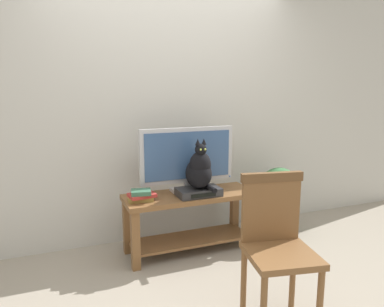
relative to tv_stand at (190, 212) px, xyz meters
The scene contains 9 objects.
ground_plane 0.72m from the tv_stand, 95.90° to the right, with size 12.00×12.00×0.00m, color gray.
back_wall 1.14m from the tv_stand, 97.19° to the left, with size 7.00×0.12×2.80m, color beige.
tv_stand is the anchor object (origin of this frame).
tv 0.51m from the tv_stand, 89.98° to the left, with size 0.89×0.20×0.60m.
media_box 0.24m from the tv_stand, 58.56° to the right, with size 0.39×0.23×0.07m.
cat 0.44m from the tv_stand, 61.80° to the right, with size 0.23×0.34×0.45m.
wooden_chair 1.19m from the tv_stand, 83.47° to the right, with size 0.48×0.49×0.98m.
book_stack 0.52m from the tv_stand, behind, with size 0.24×0.19×0.10m.
potted_plant 0.95m from the tv_stand, ahead, with size 0.42×0.42×0.72m.
Camera 1 is at (-1.10, -2.36, 1.52)m, focal length 33.86 mm.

